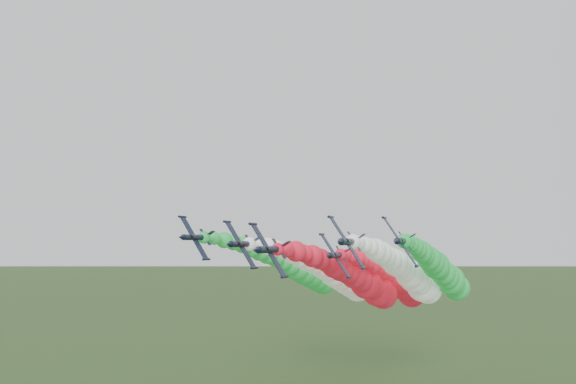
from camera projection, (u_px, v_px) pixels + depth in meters
name	position (u px, v px, depth m)	size (l,w,h in m)	color
jet_lead	(361.00, 281.00, 137.46)	(12.39, 81.81, 21.59)	black
jet_inner_left	(335.00, 275.00, 150.06)	(12.50, 81.92, 21.69)	black
jet_inner_right	(411.00, 276.00, 140.38)	(12.47, 81.89, 21.66)	black
jet_outer_left	(298.00, 269.00, 158.65)	(12.47, 81.89, 21.66)	black
jet_outer_right	(443.00, 273.00, 143.70)	(12.24, 81.66, 21.43)	black
jet_trail	(396.00, 282.00, 159.33)	(12.98, 82.41, 22.18)	black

